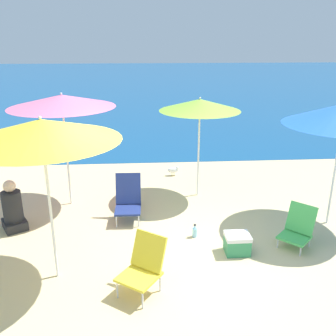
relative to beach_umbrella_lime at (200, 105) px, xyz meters
name	(u,v)px	position (x,y,z in m)	size (l,w,h in m)	color
ground_plane	(166,260)	(-0.82, -2.42, -1.91)	(60.00, 60.00, 0.00)	#D1BA89
sea_water	(146,80)	(-0.82, 22.19, -1.90)	(60.00, 40.00, 0.01)	navy
beach_umbrella_lime	(200,105)	(0.00, 0.00, 0.00)	(1.61, 1.61, 2.06)	white
beach_umbrella_pink	(62,101)	(-2.59, -0.26, 0.15)	(1.97, 1.97, 2.21)	white
beach_umbrella_yellow	(41,130)	(-2.36, -2.70, 0.19)	(1.96, 1.96, 2.27)	white
beach_chair_navy	(128,199)	(-1.42, -1.00, -1.51)	(0.47, 0.62, 0.82)	silver
beach_chair_yellow	(144,264)	(-1.15, -3.09, -1.52)	(0.71, 0.73, 0.75)	silver
beach_chair_green	(298,228)	(1.29, -2.12, -1.60)	(0.66, 0.66, 0.66)	silver
person_seated_near	(13,209)	(-3.39, -1.25, -1.54)	(0.53, 0.55, 0.90)	#262628
backpack_pink	(130,193)	(-1.41, -0.32, -1.70)	(0.26, 0.24, 0.42)	pink
water_bottle	(195,232)	(-0.30, -1.76, -1.82)	(0.08, 0.08, 0.23)	#8CCCEA
cooler_box	(237,243)	(0.29, -2.28, -1.75)	(0.38, 0.32, 0.32)	#338C59
seagull	(173,170)	(-0.41, 1.20, -1.77)	(0.27, 0.11, 0.23)	gold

